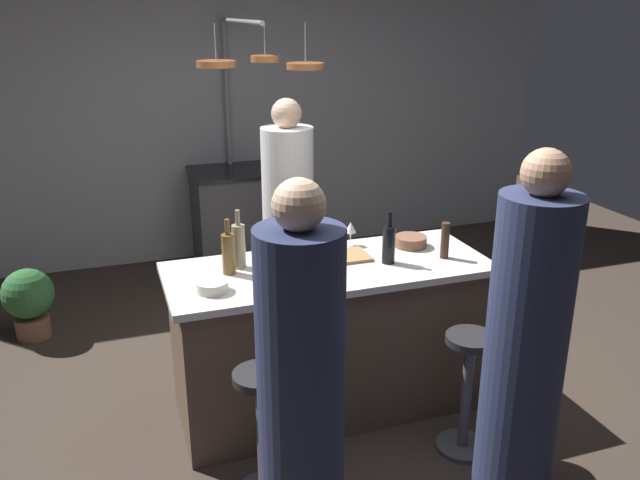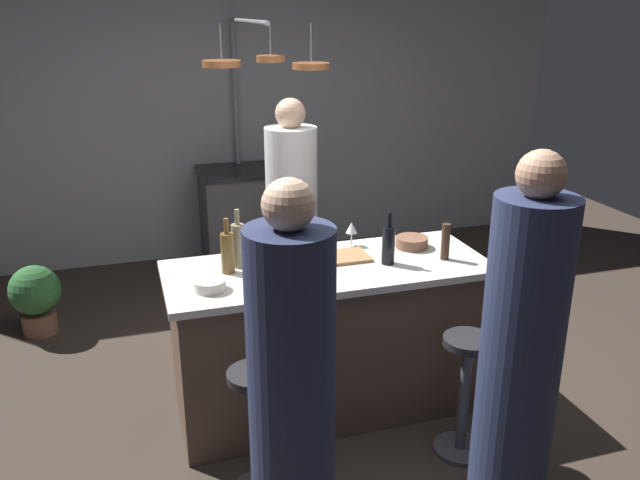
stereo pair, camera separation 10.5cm
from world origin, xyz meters
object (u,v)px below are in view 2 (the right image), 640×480
object	(u,v)px
wine_bottle_dark	(388,244)
wine_bottle_rose	(299,266)
guest_right	(521,353)
mixing_bowl_wooden	(412,242)
pepper_mill	(446,242)
bar_stool_right	(465,390)
stove_range	(245,217)
potted_plant	(36,295)
cutting_board	(340,257)
mixing_bowl_ceramic	(210,285)
chef	(292,228)
guest_left	(292,394)
bar_stool_left	(257,428)
wine_glass_near_left_guest	(263,256)
wine_glass_near_right_guest	(352,229)
wine_glass_by_chef	(227,242)
wine_bottle_white	(238,244)
wine_bottle_amber	(228,252)

from	to	relation	value
wine_bottle_dark	wine_bottle_rose	bearing A→B (deg)	-161.71
guest_right	mixing_bowl_wooden	xyz separation A→B (m)	(-0.01, 1.14, 0.14)
pepper_mill	bar_stool_right	bearing A→B (deg)	-102.56
stove_range	pepper_mill	size ratio (longest dim) A/B	4.24
pepper_mill	potted_plant	bearing A→B (deg)	146.01
cutting_board	mixing_bowl_ceramic	xyz separation A→B (m)	(-0.77, -0.22, 0.02)
chef	wine_bottle_rose	distance (m)	1.34
guest_left	pepper_mill	xyz separation A→B (m)	(1.14, 0.89, 0.23)
bar_stool_left	wine_glass_near_left_guest	distance (m)	0.89
bar_stool_right	wine_glass_near_left_guest	distance (m)	1.27
chef	bar_stool_right	world-z (taller)	chef
pepper_mill	wine_glass_near_right_guest	xyz separation A→B (m)	(-0.43, 0.37, 0.00)
bar_stool_left	wine_glass_by_chef	distance (m)	1.08
bar_stool_right	mixing_bowl_ceramic	bearing A→B (deg)	158.48
cutting_board	mixing_bowl_ceramic	bearing A→B (deg)	-164.12
wine_bottle_dark	wine_glass_near_left_guest	distance (m)	0.70
potted_plant	wine_glass_by_chef	bearing A→B (deg)	-45.92
guest_left	wine_bottle_dark	distance (m)	1.25
chef	guest_right	distance (m)	2.09
wine_glass_near_left_guest	wine_bottle_white	bearing A→B (deg)	124.94
potted_plant	wine_glass_by_chef	world-z (taller)	wine_glass_by_chef
wine_bottle_dark	pepper_mill	bearing A→B (deg)	-5.66
wine_bottle_amber	wine_bottle_rose	distance (m)	0.45
cutting_board	mixing_bowl_ceramic	distance (m)	0.80
bar_stool_right	guest_right	world-z (taller)	guest_right
guest_left	potted_plant	distance (m)	2.84
wine_glass_near_right_guest	wine_bottle_dark	bearing A→B (deg)	-74.28
cutting_board	wine_bottle_white	size ratio (longest dim) A/B	0.97
bar_stool_left	wine_glass_by_chef	world-z (taller)	wine_glass_by_chef
stove_range	guest_right	size ratio (longest dim) A/B	0.52
bar_stool_left	potted_plant	size ratio (longest dim) A/B	1.31
wine_glass_near_right_guest	guest_right	bearing A→B (deg)	-74.71
guest_left	wine_glass_by_chef	size ratio (longest dim) A/B	11.48
bar_stool_right	wine_bottle_amber	bearing A→B (deg)	147.75
guest_right	stove_range	bearing A→B (deg)	99.56
guest_left	mixing_bowl_wooden	world-z (taller)	guest_left
wine_bottle_amber	wine_bottle_white	bearing A→B (deg)	43.56
mixing_bowl_wooden	cutting_board	bearing A→B (deg)	-173.64
bar_stool_right	wine_glass_by_chef	distance (m)	1.52
guest_left	potted_plant	bearing A→B (deg)	116.47
bar_stool_right	guest_right	size ratio (longest dim) A/B	0.40
wine_bottle_dark	wine_glass_by_chef	xyz separation A→B (m)	(-0.84, 0.33, -0.01)
chef	guest_left	xyz separation A→B (m)	(-0.54, -2.02, -0.01)
wine_bottle_amber	wine_glass_near_right_guest	distance (m)	0.80
bar_stool_right	bar_stool_left	xyz separation A→B (m)	(-1.10, 0.00, 0.00)
bar_stool_left	wine_bottle_dark	xyz separation A→B (m)	(0.88, 0.55, 0.64)
guest_left	wine_glass_near_left_guest	distance (m)	1.01
wine_glass_by_chef	guest_right	bearing A→B (deg)	-49.03
potted_plant	wine_glass_near_left_guest	xyz separation A→B (m)	(1.35, -1.52, 0.71)
wine_bottle_amber	pepper_mill	bearing A→B (deg)	-8.01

